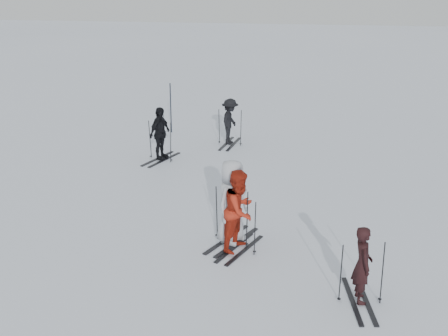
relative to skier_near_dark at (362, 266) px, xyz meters
name	(u,v)px	position (x,y,z in m)	size (l,w,h in m)	color
ground	(217,218)	(-3.40, 3.29, -0.75)	(120.00, 120.00, 0.00)	silver
skier_near_dark	(362,266)	(0.00, 0.00, 0.00)	(0.55, 0.36, 1.51)	black
skier_red	(240,211)	(-2.56, 1.68, 0.17)	(0.90, 0.70, 1.85)	#9D2211
skier_grey	(232,202)	(-2.80, 2.04, 0.22)	(0.95, 0.62, 1.95)	#A8ABB2
skier_uphill_left	(160,134)	(-6.17, 7.61, 0.12)	(1.03, 0.43, 1.75)	black
skier_uphill_far	(230,122)	(-4.21, 9.81, 0.07)	(1.07, 0.61, 1.65)	black
skis_near_dark	(362,272)	(0.00, 0.00, -0.13)	(0.91, 1.72, 1.25)	black
skis_red	(240,224)	(-2.56, 1.68, -0.13)	(0.91, 1.71, 1.25)	black
skis_grey	(232,215)	(-2.80, 2.04, -0.08)	(0.98, 1.84, 1.34)	black
skis_uphill_left	(160,140)	(-6.17, 7.61, -0.08)	(0.98, 1.86, 1.35)	black
skis_uphill_far	(230,126)	(-4.21, 9.81, -0.09)	(0.97, 1.83, 1.33)	black
piste_marker	(171,108)	(-6.75, 11.01, 0.21)	(0.04, 0.04, 1.93)	black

